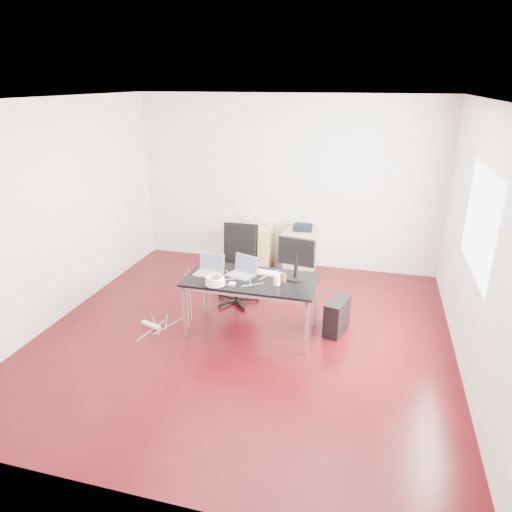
% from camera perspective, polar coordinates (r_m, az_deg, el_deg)
% --- Properties ---
extents(room_shell, '(5.00, 5.00, 5.00)m').
position_cam_1_polar(room_shell, '(5.22, -1.16, 3.52)').
color(room_shell, '#39060C').
rests_on(room_shell, ground).
extents(desk, '(1.60, 0.80, 0.73)m').
position_cam_1_polar(desk, '(5.57, -0.57, -3.32)').
color(desk, black).
rests_on(desk, ground).
extents(office_chair, '(0.48, 0.50, 1.08)m').
position_cam_1_polar(office_chair, '(6.43, -2.30, -0.58)').
color(office_chair, black).
rests_on(office_chair, ground).
extents(filing_cabinet_left, '(0.50, 0.50, 0.70)m').
position_cam_1_polar(filing_cabinet_left, '(7.71, 0.13, 1.20)').
color(filing_cabinet_left, tan).
rests_on(filing_cabinet_left, ground).
extents(filing_cabinet_right, '(0.50, 0.50, 0.70)m').
position_cam_1_polar(filing_cabinet_right, '(7.57, 5.47, 0.71)').
color(filing_cabinet_right, tan).
rests_on(filing_cabinet_right, ground).
extents(pc_tower, '(0.31, 0.49, 0.44)m').
position_cam_1_polar(pc_tower, '(5.85, 10.07, -7.41)').
color(pc_tower, black).
rests_on(pc_tower, ground).
extents(wastebasket, '(0.26, 0.26, 0.28)m').
position_cam_1_polar(wastebasket, '(7.56, 3.14, -0.95)').
color(wastebasket, black).
rests_on(wastebasket, ground).
extents(power_strip, '(0.30, 0.15, 0.04)m').
position_cam_1_polar(power_strip, '(6.13, -12.99, -8.40)').
color(power_strip, white).
rests_on(power_strip, ground).
extents(laptop_left, '(0.35, 0.28, 0.23)m').
position_cam_1_polar(laptop_left, '(5.70, -5.82, -1.65)').
color(laptop_left, silver).
rests_on(laptop_left, desk).
extents(laptop_right, '(0.40, 0.35, 0.23)m').
position_cam_1_polar(laptop_right, '(5.63, -1.69, -1.85)').
color(laptop_right, silver).
rests_on(laptop_right, desk).
extents(monitor, '(0.45, 0.26, 0.51)m').
position_cam_1_polar(monitor, '(5.48, 5.08, -0.02)').
color(monitor, black).
rests_on(monitor, desk).
extents(keyboard, '(0.45, 0.19, 0.02)m').
position_cam_1_polar(keyboard, '(5.68, 1.31, -2.12)').
color(keyboard, white).
rests_on(keyboard, desk).
extents(cup_white, '(0.08, 0.08, 0.12)m').
position_cam_1_polar(cup_white, '(5.37, 2.60, -3.01)').
color(cup_white, white).
rests_on(cup_white, desk).
extents(cup_brown, '(0.09, 0.09, 0.10)m').
position_cam_1_polar(cup_brown, '(5.46, 3.42, -2.70)').
color(cup_brown, brown).
rests_on(cup_brown, desk).
extents(cable_coil, '(0.24, 0.24, 0.11)m').
position_cam_1_polar(cable_coil, '(5.38, -5.12, -3.11)').
color(cable_coil, white).
rests_on(cable_coil, desk).
extents(power_adapter, '(0.07, 0.07, 0.03)m').
position_cam_1_polar(power_adapter, '(5.38, -3.01, -3.48)').
color(power_adapter, white).
rests_on(power_adapter, desk).
extents(speaker, '(0.10, 0.09, 0.18)m').
position_cam_1_polar(speaker, '(7.56, 0.13, 4.29)').
color(speaker, '#9E9E9E').
rests_on(speaker, filing_cabinet_left).
extents(navy_garment, '(0.31, 0.25, 0.09)m').
position_cam_1_polar(navy_garment, '(7.45, 5.87, 3.57)').
color(navy_garment, black).
rests_on(navy_garment, filing_cabinet_right).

